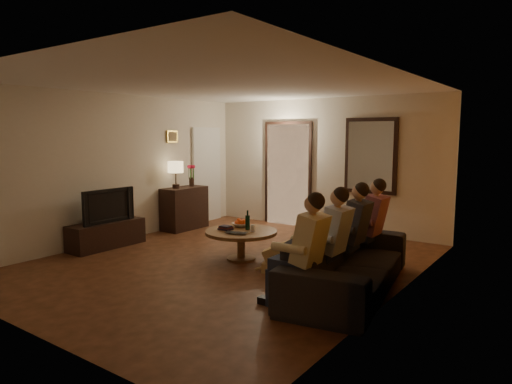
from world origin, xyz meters
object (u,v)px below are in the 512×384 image
Objects in this scene: table_lamp at (176,175)px; person_c at (351,236)px; sofa at (348,260)px; coffee_table at (241,245)px; tv at (105,205)px; person_d at (369,229)px; laptop at (235,234)px; tv_stand at (107,235)px; person_a at (305,257)px; person_b at (330,246)px; bowl at (240,225)px; dresser at (184,208)px; dog at (281,253)px; wine_bottle at (248,220)px.

table_lamp reaches higher than person_c.
person_c is (-0.10, 0.30, 0.23)m from sofa.
sofa is 2.34× the size of coffee_table.
tv is 4.31m from person_d.
laptop is (-1.70, -0.26, -0.14)m from person_c.
tv_stand is 4.15m from person_a.
person_b is (-0.10, -0.30, 0.23)m from sofa.
person_d is (4.11, 1.31, -0.12)m from tv.
person_d reaches higher than bowl.
person_c is 1.00× the size of person_d.
coffee_table is (-1.80, 0.62, -0.38)m from person_b.
table_lamp is 0.45× the size of person_d.
person_d reaches higher than dresser.
person_c reaches higher than tv_stand.
coffee_table reaches higher than tv_stand.
person_d is at bearing 17.66° from tv_stand.
tv_stand is 2.33× the size of dog.
person_c reaches higher than tv.
dog is 0.79m from laptop.
bowl is (-2.08, 0.54, 0.11)m from sofa.
laptop is at bearing -70.35° from coffee_table.
table_lamp is 2.08× the size of bowl.
coffee_table is at bearing -50.71° from bowl.
tv_stand is 1.09× the size of person_c.
tv is 3.16× the size of wine_bottle.
person_c is 0.60m from person_d.
sofa is at bearing -84.47° from tv.
person_b is 1.05m from dog.
person_b is at bearing -23.11° from dresser.
sofa is 1.04m from dog.
tv reaches higher than dresser.
person_b and person_c have the same top height.
person_a is 2.19m from wine_bottle.
coffee_table is (2.31, -0.91, -0.89)m from table_lamp.
person_d reaches higher than laptop.
bowl is at bearing 129.29° from coffee_table.
table_lamp is 0.96× the size of dog.
person_c is 2.14× the size of dog.
tv is at bearing -90.00° from dresser.
bowl reaches higher than laptop.
person_a is (4.11, -0.49, 0.38)m from tv_stand.
sofa is at bearing -9.48° from coffee_table.
table_lamp is 2.64m from coffee_table.
table_lamp is at bearing 90.00° from tv_stand.
sofa is at bearing -12.72° from wine_bottle.
tv is 3.78× the size of bowl.
tv is 3.24m from dog.
person_a is 2.20m from coffee_table.
person_b is at bearing -25.34° from laptop.
dog is (-0.93, -0.23, -0.32)m from person_c.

